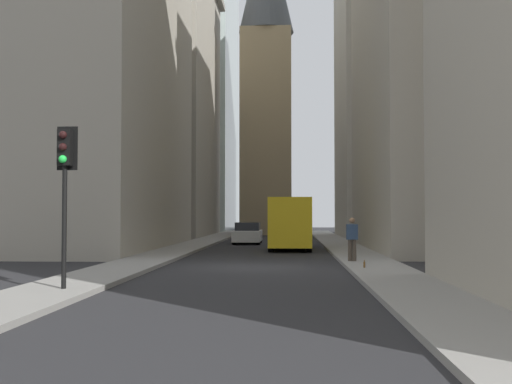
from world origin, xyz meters
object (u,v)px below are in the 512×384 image
sedan_white (248,234)px  discarded_bottle (364,265)px  pedestrian (352,237)px  delivery_truck (290,223)px  traffic_light_foreground (65,169)px

sedan_white → discarded_bottle: (-19.66, -5.34, -0.42)m
discarded_bottle → pedestrian: bearing=2.1°
discarded_bottle → sedan_white: bearing=15.2°
pedestrian → discarded_bottle: 3.10m
delivery_truck → discarded_bottle: delivery_truck is taller
delivery_truck → sedan_white: size_ratio=1.50×
delivery_truck → discarded_bottle: (-12.95, -2.54, -1.21)m
sedan_white → pedestrian: bearing=-162.6°
delivery_truck → traffic_light_foreground: (-19.32, 5.59, 1.65)m
delivery_truck → pedestrian: 10.26m
sedan_white → pedestrian: 17.47m
traffic_light_foreground → delivery_truck: bearing=-16.1°
delivery_truck → traffic_light_foreground: 20.18m
sedan_white → traffic_light_foreground: size_ratio=1.06×
delivery_truck → pedestrian: delivery_truck is taller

